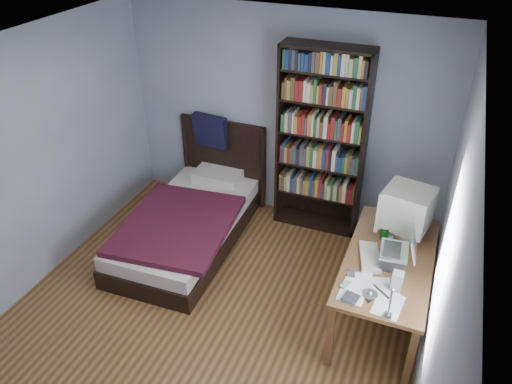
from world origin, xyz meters
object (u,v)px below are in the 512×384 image
at_px(desk_lamp, 373,300).
at_px(soda_can, 384,233).
at_px(bed, 191,219).
at_px(laptop, 396,255).
at_px(crt_monitor, 406,209).
at_px(keyboard, 370,257).
at_px(speaker, 397,281).
at_px(bookshelf, 321,143).
at_px(desk, 392,258).

relative_size(desk_lamp, soda_can, 4.21).
height_order(soda_can, bed, bed).
bearing_deg(soda_can, laptop, -66.94).
height_order(crt_monitor, keyboard, crt_monitor).
bearing_deg(crt_monitor, soda_can, -131.35).
bearing_deg(speaker, soda_can, 109.83).
relative_size(crt_monitor, desk_lamp, 0.90).
bearing_deg(bookshelf, desk, -40.86).
xyz_separation_m(speaker, bed, (-2.38, 0.86, -0.56)).
xyz_separation_m(desk_lamp, soda_can, (-0.09, 1.32, -0.38)).
distance_m(laptop, speaker, 0.31).
bearing_deg(laptop, bed, 166.65).
height_order(crt_monitor, speaker, crt_monitor).
bearing_deg(crt_monitor, speaker, -85.62).
distance_m(laptop, bookshelf, 1.74).
distance_m(desk, crt_monitor, 0.59).
bearing_deg(bed, desk, -1.49).
height_order(soda_can, bookshelf, bookshelf).
height_order(bookshelf, bed, bookshelf).
distance_m(speaker, bed, 2.59).
height_order(desk, bookshelf, bookshelf).
distance_m(speaker, bookshelf, 2.02).
distance_m(soda_can, bed, 2.25).
xyz_separation_m(laptop, keyboard, (-0.21, 0.01, -0.09)).
distance_m(keyboard, speaker, 0.42).
bearing_deg(soda_can, bed, 174.49).
bearing_deg(bookshelf, crt_monitor, -39.27).
xyz_separation_m(crt_monitor, bookshelf, (-1.05, 0.86, 0.09)).
xyz_separation_m(keyboard, soda_can, (0.07, 0.33, 0.05)).
bearing_deg(laptop, bookshelf, 127.74).
height_order(laptop, speaker, laptop).
xyz_separation_m(desk, crt_monitor, (0.05, 0.01, 0.59)).
bearing_deg(speaker, keyboard, 133.00).
bearing_deg(crt_monitor, desk_lamp, -92.18).
distance_m(desk, bed, 2.28).
relative_size(desk, laptop, 4.07).
bearing_deg(desk_lamp, speaker, 79.96).
distance_m(bookshelf, bed, 1.72).
height_order(laptop, bookshelf, bookshelf).
height_order(desk_lamp, bookshelf, bookshelf).
height_order(crt_monitor, laptop, crt_monitor).
height_order(crt_monitor, bed, crt_monitor).
xyz_separation_m(crt_monitor, laptop, (0.00, -0.50, -0.17)).
distance_m(desk_lamp, keyboard, 1.09).
distance_m(desk, soda_can, 0.42).
bearing_deg(laptop, desk, 95.64).
distance_m(crt_monitor, desk_lamp, 1.49).
bearing_deg(soda_can, keyboard, -101.61).
bearing_deg(speaker, laptop, 103.18).
relative_size(desk, bookshelf, 0.70).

